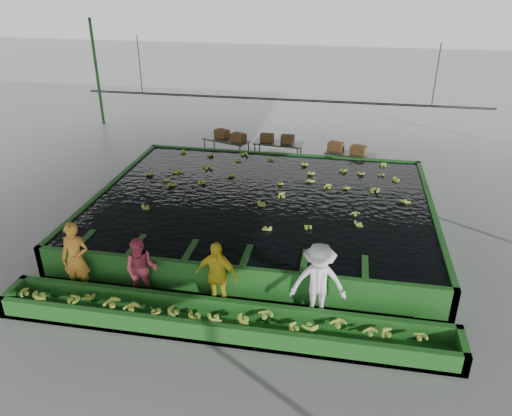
% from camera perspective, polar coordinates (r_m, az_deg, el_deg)
% --- Properties ---
extents(ground, '(80.00, 80.00, 0.00)m').
position_cam_1_polar(ground, '(14.05, -0.38, -4.55)').
color(ground, gray).
rests_on(ground, ground).
extents(shed_roof, '(20.00, 22.00, 0.04)m').
position_cam_1_polar(shed_roof, '(12.29, -0.44, 15.98)').
color(shed_roof, slate).
rests_on(shed_roof, shed_posts).
extents(shed_posts, '(20.00, 22.00, 5.00)m').
position_cam_1_polar(shed_posts, '(12.96, -0.41, 5.02)').
color(shed_posts, '#266028').
rests_on(shed_posts, ground).
extents(flotation_tank, '(10.00, 8.00, 0.90)m').
position_cam_1_polar(flotation_tank, '(15.13, 0.69, -0.25)').
color(flotation_tank, '#1F5D1D').
rests_on(flotation_tank, ground).
extents(tank_water, '(9.70, 7.70, 0.00)m').
position_cam_1_polar(tank_water, '(14.96, 0.70, 1.13)').
color(tank_water, black).
rests_on(tank_water, flotation_tank).
extents(sorting_trough, '(10.00, 1.00, 0.50)m').
position_cam_1_polar(sorting_trough, '(11.01, -4.02, -12.79)').
color(sorting_trough, '#1F5D1D').
rests_on(sorting_trough, ground).
extents(cableway_rail, '(0.08, 0.08, 14.00)m').
position_cam_1_polar(cableway_rail, '(17.53, 2.76, 12.29)').
color(cableway_rail, '#59605B').
rests_on(cableway_rail, shed_roof).
extents(rail_hanger_left, '(0.04, 0.04, 2.00)m').
position_cam_1_polar(rail_hanger_left, '(18.66, -13.15, 15.65)').
color(rail_hanger_left, '#59605B').
rests_on(rail_hanger_left, shed_roof).
extents(rail_hanger_right, '(0.04, 0.04, 2.00)m').
position_cam_1_polar(rail_hanger_right, '(17.38, 19.91, 14.09)').
color(rail_hanger_right, '#59605B').
rests_on(rail_hanger_right, shed_roof).
extents(worker_a, '(0.70, 0.49, 1.83)m').
position_cam_1_polar(worker_a, '(12.54, -19.90, -5.47)').
color(worker_a, orange).
rests_on(worker_a, ground).
extents(worker_b, '(0.88, 0.74, 1.60)m').
position_cam_1_polar(worker_b, '(11.91, -12.98, -6.91)').
color(worker_b, '#C94258').
rests_on(worker_b, ground).
extents(worker_c, '(1.05, 0.54, 1.72)m').
position_cam_1_polar(worker_c, '(11.33, -4.52, -7.72)').
color(worker_c, yellow).
rests_on(worker_c, ground).
extents(worker_d, '(1.28, 0.81, 1.89)m').
position_cam_1_polar(worker_d, '(10.99, 7.14, -8.51)').
color(worker_d, white).
rests_on(worker_d, ground).
extents(packing_table_left, '(2.02, 1.34, 0.85)m').
position_cam_1_polar(packing_table_left, '(20.40, -3.38, 6.71)').
color(packing_table_left, '#59605B').
rests_on(packing_table_left, ground).
extents(packing_table_mid, '(1.97, 0.96, 0.87)m').
position_cam_1_polar(packing_table_mid, '(19.96, 2.51, 6.31)').
color(packing_table_mid, '#59605B').
rests_on(packing_table_mid, ground).
extents(packing_table_right, '(1.95, 1.10, 0.84)m').
position_cam_1_polar(packing_table_right, '(19.20, 10.64, 5.03)').
color(packing_table_right, '#59605B').
rests_on(packing_table_right, ground).
extents(box_stack_left, '(1.44, 0.99, 0.30)m').
position_cam_1_polar(box_stack_left, '(20.28, -2.97, 7.88)').
color(box_stack_left, brown).
rests_on(box_stack_left, packing_table_left).
extents(box_stack_mid, '(1.35, 0.39, 0.29)m').
position_cam_1_polar(box_stack_mid, '(19.90, 2.43, 7.58)').
color(box_stack_mid, brown).
rests_on(box_stack_mid, packing_table_mid).
extents(box_stack_right, '(1.49, 0.81, 0.31)m').
position_cam_1_polar(box_stack_right, '(19.12, 10.32, 6.31)').
color(box_stack_right, brown).
rests_on(box_stack_right, packing_table_right).
extents(floating_bananas, '(9.44, 6.44, 0.13)m').
position_cam_1_polar(floating_bananas, '(15.68, 1.21, 2.33)').
color(floating_bananas, '#A3C13C').
rests_on(floating_bananas, tank_water).
extents(trough_bananas, '(8.78, 0.59, 0.12)m').
position_cam_1_polar(trough_bananas, '(10.92, -4.04, -12.17)').
color(trough_bananas, '#A3C13C').
rests_on(trough_bananas, sorting_trough).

